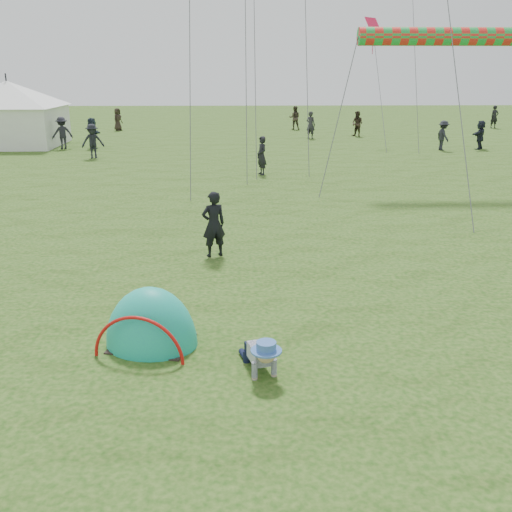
{
  "coord_description": "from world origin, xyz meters",
  "views": [
    {
      "loc": [
        -0.64,
        -7.07,
        4.23
      ],
      "look_at": [
        -0.34,
        2.88,
        1.0
      ],
      "focal_mm": 40.0,
      "sensor_mm": 36.0,
      "label": 1
    }
  ],
  "objects_px": {
    "popup_tent": "(152,344)",
    "standing_adult": "(214,224)",
    "crawling_toddler": "(261,354)",
    "event_marquee": "(10,111)"
  },
  "relations": [
    {
      "from": "crawling_toddler",
      "to": "event_marquee",
      "type": "bearing_deg",
      "value": 100.41
    },
    {
      "from": "popup_tent",
      "to": "standing_adult",
      "type": "distance_m",
      "value": 4.78
    },
    {
      "from": "popup_tent",
      "to": "standing_adult",
      "type": "relative_size",
      "value": 1.23
    },
    {
      "from": "popup_tent",
      "to": "event_marquee",
      "type": "distance_m",
      "value": 29.17
    },
    {
      "from": "popup_tent",
      "to": "crawling_toddler",
      "type": "bearing_deg",
      "value": -16.3
    },
    {
      "from": "event_marquee",
      "to": "crawling_toddler",
      "type": "bearing_deg",
      "value": -65.18
    },
    {
      "from": "event_marquee",
      "to": "popup_tent",
      "type": "bearing_deg",
      "value": -67.38
    },
    {
      "from": "standing_adult",
      "to": "event_marquee",
      "type": "relative_size",
      "value": 0.27
    },
    {
      "from": "crawling_toddler",
      "to": "popup_tent",
      "type": "bearing_deg",
      "value": 134.41
    },
    {
      "from": "crawling_toddler",
      "to": "standing_adult",
      "type": "bearing_deg",
      "value": 83.04
    }
  ]
}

